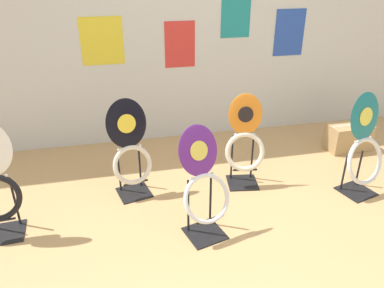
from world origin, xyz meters
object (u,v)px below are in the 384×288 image
Objects in this scene: toilet_seat_display_orange_sun at (245,143)px; toilet_seat_display_purple_note at (203,186)px; toilet_seat_display_jazz_black at (131,154)px; storage_box at (348,137)px; toilet_seat_display_teal_sax at (364,152)px.

toilet_seat_display_orange_sun reaches higher than toilet_seat_display_purple_note.
toilet_seat_display_jazz_black is 2.46m from storage_box.
storage_box is (1.94, 1.04, -0.28)m from toilet_seat_display_purple_note.
toilet_seat_display_purple_note is 1.83× the size of storage_box.
toilet_seat_display_jazz_black is (-1.03, 0.06, -0.03)m from toilet_seat_display_orange_sun.
storage_box is at bearing 16.77° from toilet_seat_display_orange_sun.
toilet_seat_display_teal_sax is 1.06× the size of toilet_seat_display_jazz_black.
toilet_seat_display_teal_sax is 1.98× the size of storage_box.
toilet_seat_display_teal_sax is 1.54m from toilet_seat_display_purple_note.
toilet_seat_display_orange_sun is at bearing 48.43° from toilet_seat_display_purple_note.
toilet_seat_display_purple_note is (0.49, -0.68, 0.03)m from toilet_seat_display_jazz_black.
toilet_seat_display_teal_sax is 0.94m from storage_box.
toilet_seat_display_orange_sun is 1.04m from toilet_seat_display_jazz_black.
toilet_seat_display_teal_sax is 1.04m from toilet_seat_display_orange_sun.
toilet_seat_display_teal_sax is 1.08× the size of toilet_seat_display_purple_note.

